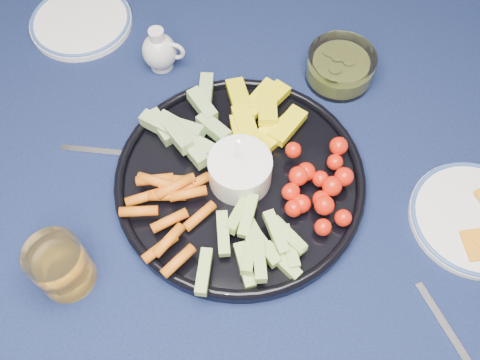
% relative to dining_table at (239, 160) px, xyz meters
% --- Properties ---
extents(dining_table, '(1.67, 1.07, 0.75)m').
position_rel_dining_table_xyz_m(dining_table, '(0.00, 0.00, 0.00)').
color(dining_table, '#512F1B').
rests_on(dining_table, ground).
extents(crudite_platter, '(0.40, 0.40, 0.13)m').
position_rel_dining_table_xyz_m(crudite_platter, '(0.02, -0.10, 0.11)').
color(crudite_platter, black).
rests_on(crudite_platter, dining_table).
extents(creamer_pitcher, '(0.08, 0.06, 0.09)m').
position_rel_dining_table_xyz_m(creamer_pitcher, '(-0.17, 0.13, 0.13)').
color(creamer_pitcher, silver).
rests_on(creamer_pitcher, dining_table).
extents(pickle_bowl, '(0.12, 0.12, 0.06)m').
position_rel_dining_table_xyz_m(pickle_bowl, '(0.16, 0.16, 0.11)').
color(pickle_bowl, silver).
rests_on(pickle_bowl, dining_table).
extents(cheese_plate, '(0.20, 0.20, 0.02)m').
position_rel_dining_table_xyz_m(cheese_plate, '(0.39, -0.10, 0.10)').
color(cheese_plate, white).
rests_on(cheese_plate, dining_table).
extents(juice_tumbler, '(0.08, 0.08, 0.10)m').
position_rel_dining_table_xyz_m(juice_tumbler, '(-0.20, -0.30, 0.13)').
color(juice_tumbler, silver).
rests_on(juice_tumbler, dining_table).
extents(fork_left, '(0.17, 0.03, 0.00)m').
position_rel_dining_table_xyz_m(fork_left, '(-0.19, -0.08, 0.09)').
color(fork_left, silver).
rests_on(fork_left, dining_table).
extents(fork_right, '(0.12, 0.16, 0.00)m').
position_rel_dining_table_xyz_m(fork_right, '(0.37, -0.31, 0.09)').
color(fork_right, silver).
rests_on(fork_right, dining_table).
extents(side_plate_extra, '(0.20, 0.20, 0.02)m').
position_rel_dining_table_xyz_m(side_plate_extra, '(-0.35, 0.20, 0.10)').
color(side_plate_extra, white).
rests_on(side_plate_extra, dining_table).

